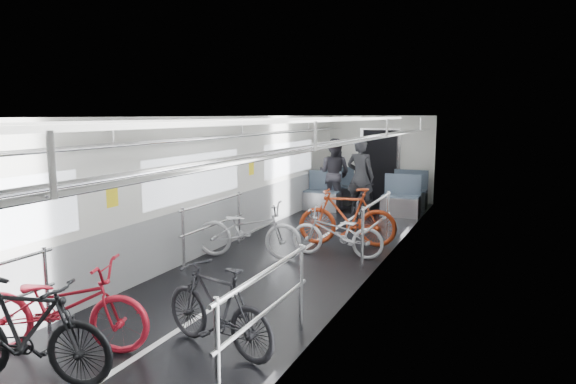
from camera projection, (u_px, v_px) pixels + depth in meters
name	position (u px, v px, depth m)	size (l,w,h in m)	color
car_shell	(315.00, 184.00, 9.69)	(3.02, 14.01, 2.41)	black
bike_left_near	(61.00, 306.00, 5.25)	(0.65, 1.85, 0.97)	#AC1525
bike_left_mid	(27.00, 331.00, 4.62)	(0.47, 1.66, 1.00)	black
bike_left_far	(248.00, 230.00, 8.72)	(0.64, 1.85, 0.97)	#A2A2A7
bike_right_near	(218.00, 307.00, 5.28)	(0.44, 1.55, 0.93)	black
bike_right_mid	(337.00, 233.00, 8.79)	(0.56, 1.61, 0.85)	silver
bike_right_far	(347.00, 217.00, 9.52)	(0.52, 1.82, 1.10)	#9C3113
bike_aisle	(365.00, 198.00, 12.40)	(0.56, 1.61, 0.85)	black
person_standing	(360.00, 177.00, 12.44)	(0.68, 0.45, 1.87)	black
person_seated	(334.00, 174.00, 13.30)	(0.89, 0.69, 1.82)	#2B2930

